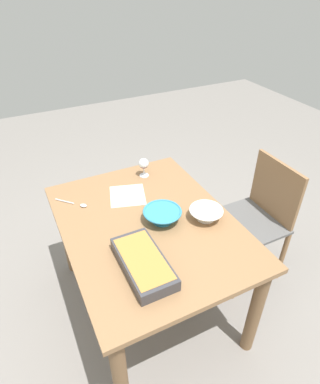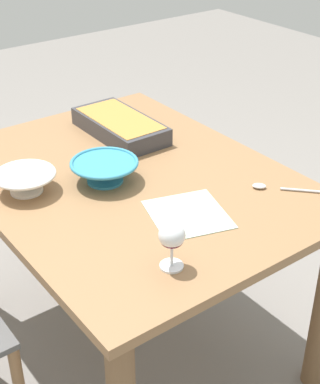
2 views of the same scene
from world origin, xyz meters
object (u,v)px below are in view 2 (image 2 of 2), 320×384
Objects in this scene: casserole_dish at (120,125)px; serving_spoon at (273,187)px; napkin at (188,214)px; mixing_bowl at (105,170)px; wine_glass at (172,238)px; dining_table at (131,209)px; small_bowl at (25,181)px.

serving_spoon is (0.64, 0.16, -0.03)m from casserole_dish.
serving_spoon reaches higher than napkin.
mixing_bowl is 0.33m from napkin.
mixing_bowl is 0.54m from serving_spoon.
dining_table is at bearing 158.60° from wine_glass.
serving_spoon is at bearing 47.92° from mixing_bowl.
dining_table is 0.55m from wine_glass.
mixing_bowl is at bearing -41.06° from casserole_dish.
mixing_bowl is (-0.02, -0.08, 0.17)m from dining_table.
small_bowl reaches higher than serving_spoon.
dining_table is 6.29× the size of small_bowl.
casserole_dish is 0.37m from mixing_bowl.
wine_glass reaches higher than serving_spoon.
mixing_bowl is 1.28× the size of serving_spoon.
dining_table is at bearing -178.20° from napkin.
small_bowl is at bearing -111.68° from mixing_bowl.
wine_glass is at bearing -11.76° from mixing_bowl.
napkin is at bearing 131.44° from wine_glass.
casserole_dish is 1.79× the size of mixing_bowl.
mixing_bowl is 0.96× the size of napkin.
mixing_bowl is at bearing 168.24° from wine_glass.
small_bowl is 0.53m from napkin.
small_bowl is at bearing -68.94° from casserole_dish.
casserole_dish is (-0.30, 0.16, 0.17)m from dining_table.
wine_glass is 0.84m from casserole_dish.
wine_glass is 0.77× the size of serving_spoon.
small_bowl is (-0.58, -0.13, -0.05)m from wine_glass.
mixing_bowl reaches higher than dining_table.
dining_table is 0.38m from casserole_dish.
serving_spoon is at bearing 14.16° from casserole_dish.
serving_spoon is at bearing 103.92° from wine_glass.
casserole_dish is at bearing -165.84° from serving_spoon.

